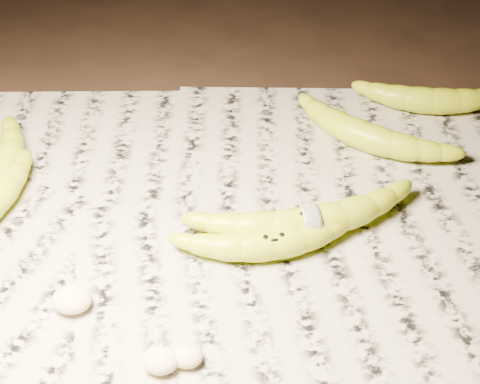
# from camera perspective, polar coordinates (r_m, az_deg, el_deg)

# --- Properties ---
(ground) EXTENTS (3.00, 3.00, 0.00)m
(ground) POSITION_cam_1_polar(r_m,az_deg,el_deg) (0.77, -0.70, -2.88)
(ground) COLOR black
(ground) RESTS_ON ground
(newspaper_patch) EXTENTS (0.90, 0.70, 0.01)m
(newspaper_patch) POSITION_cam_1_polar(r_m,az_deg,el_deg) (0.75, -2.45, -4.44)
(newspaper_patch) COLOR #A8A390
(newspaper_patch) RESTS_ON ground
(banana_center) EXTENTS (0.19, 0.10, 0.03)m
(banana_center) POSITION_cam_1_polar(r_m,az_deg,el_deg) (0.72, 2.82, -4.32)
(banana_center) COLOR #C5D51A
(banana_center) RESTS_ON newspaper_patch
(banana_taped) EXTENTS (0.24, 0.12, 0.04)m
(banana_taped) POSITION_cam_1_polar(r_m,az_deg,el_deg) (0.74, 5.87, -2.48)
(banana_taped) COLOR #C5D51A
(banana_taped) RESTS_ON newspaper_patch
(banana_upper_a) EXTENTS (0.20, 0.15, 0.04)m
(banana_upper_a) POSITION_cam_1_polar(r_m,az_deg,el_deg) (0.87, 10.72, 4.90)
(banana_upper_a) COLOR #C5D51A
(banana_upper_a) RESTS_ON newspaper_patch
(banana_upper_b) EXTENTS (0.18, 0.07, 0.04)m
(banana_upper_b) POSITION_cam_1_polar(r_m,az_deg,el_deg) (0.96, 16.10, 7.67)
(banana_upper_b) COLOR #C5D51A
(banana_upper_b) RESTS_ON newspaper_patch
(measuring_tape) EXTENTS (0.02, 0.05, 0.05)m
(measuring_tape) POSITION_cam_1_polar(r_m,az_deg,el_deg) (0.74, 5.87, -2.48)
(measuring_tape) COLOR white
(measuring_tape) RESTS_ON newspaper_patch
(flesh_chunk_a) EXTENTS (0.04, 0.03, 0.02)m
(flesh_chunk_a) POSITION_cam_1_polar(r_m,az_deg,el_deg) (0.69, -14.21, -8.69)
(flesh_chunk_a) COLOR beige
(flesh_chunk_a) RESTS_ON newspaper_patch
(flesh_chunk_b) EXTENTS (0.03, 0.03, 0.02)m
(flesh_chunk_b) POSITION_cam_1_polar(r_m,az_deg,el_deg) (0.64, -6.83, -13.90)
(flesh_chunk_b) COLOR beige
(flesh_chunk_b) RESTS_ON newspaper_patch
(flesh_chunk_c) EXTENTS (0.03, 0.03, 0.02)m
(flesh_chunk_c) POSITION_cam_1_polar(r_m,az_deg,el_deg) (0.64, -4.59, -13.60)
(flesh_chunk_c) COLOR beige
(flesh_chunk_c) RESTS_ON newspaper_patch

